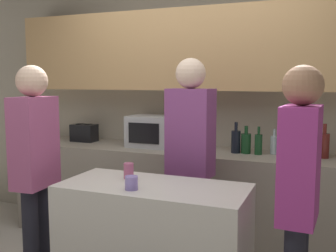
% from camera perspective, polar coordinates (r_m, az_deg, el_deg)
% --- Properties ---
extents(back_wall, '(6.40, 0.40, 2.70)m').
position_cam_1_polar(back_wall, '(3.86, 4.69, 6.52)').
color(back_wall, '#B2A893').
rests_on(back_wall, ground_plane).
extents(back_counter, '(3.60, 0.62, 0.90)m').
position_cam_1_polar(back_counter, '(3.76, 3.28, -10.26)').
color(back_counter, gray).
rests_on(back_counter, ground_plane).
extents(kitchen_island, '(1.20, 0.56, 0.88)m').
position_cam_1_polar(kitchen_island, '(2.68, -2.10, -17.70)').
color(kitchen_island, beige).
rests_on(kitchen_island, ground_plane).
extents(microwave, '(0.52, 0.39, 0.30)m').
position_cam_1_polar(microwave, '(3.83, -1.66, -0.74)').
color(microwave, '#B7BABC').
rests_on(microwave, back_counter).
extents(toaster, '(0.26, 0.16, 0.18)m').
position_cam_1_polar(toaster, '(4.24, -12.07, -0.97)').
color(toaster, black).
rests_on(toaster, back_counter).
extents(bottle_0, '(0.08, 0.08, 0.28)m').
position_cam_1_polar(bottle_0, '(3.54, 9.82, -2.18)').
color(bottle_0, black).
rests_on(bottle_0, back_counter).
extents(bottle_1, '(0.09, 0.09, 0.24)m').
position_cam_1_polar(bottle_1, '(3.54, 11.24, -2.42)').
color(bottle_1, '#194723').
rests_on(bottle_1, back_counter).
extents(bottle_2, '(0.07, 0.07, 0.25)m').
position_cam_1_polar(bottle_2, '(3.50, 12.99, -2.54)').
color(bottle_2, '#194723').
rests_on(bottle_2, back_counter).
extents(bottle_3, '(0.07, 0.07, 0.22)m').
position_cam_1_polar(bottle_3, '(3.56, 15.14, -2.61)').
color(bottle_3, silver).
rests_on(bottle_3, back_counter).
extents(bottle_4, '(0.08, 0.08, 0.33)m').
position_cam_1_polar(bottle_4, '(3.43, 16.42, -2.33)').
color(bottle_4, silver).
rests_on(bottle_4, back_counter).
extents(bottle_5, '(0.08, 0.08, 0.28)m').
position_cam_1_polar(bottle_5, '(3.53, 18.40, -2.40)').
color(bottle_5, silver).
rests_on(bottle_5, back_counter).
extents(bottle_6, '(0.06, 0.06, 0.22)m').
position_cam_1_polar(bottle_6, '(3.44, 20.05, -3.13)').
color(bottle_6, '#194723').
rests_on(bottle_6, back_counter).
extents(bottle_7, '(0.08, 0.08, 0.29)m').
position_cam_1_polar(bottle_7, '(3.51, 21.72, -2.58)').
color(bottle_7, maroon).
rests_on(bottle_7, back_counter).
extents(cup_0, '(0.08, 0.08, 0.08)m').
position_cam_1_polar(cup_0, '(2.42, -5.33, -8.22)').
color(cup_0, '#927CD2').
rests_on(cup_0, kitchen_island).
extents(cup_1, '(0.07, 0.07, 0.11)m').
position_cam_1_polar(cup_1, '(2.68, -5.73, -6.50)').
color(cup_1, '#BC5A84').
rests_on(cup_1, kitchen_island).
extents(person_left, '(0.21, 0.35, 1.63)m').
position_cam_1_polar(person_left, '(2.25, 18.44, -8.66)').
color(person_left, black).
rests_on(person_left, ground_plane).
extents(person_center, '(0.36, 0.23, 1.71)m').
position_cam_1_polar(person_center, '(2.96, 3.23, -3.54)').
color(person_center, black).
rests_on(person_center, ground_plane).
extents(person_right, '(0.22, 0.35, 1.65)m').
position_cam_1_polar(person_right, '(2.92, -18.73, -4.86)').
color(person_right, black).
rests_on(person_right, ground_plane).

